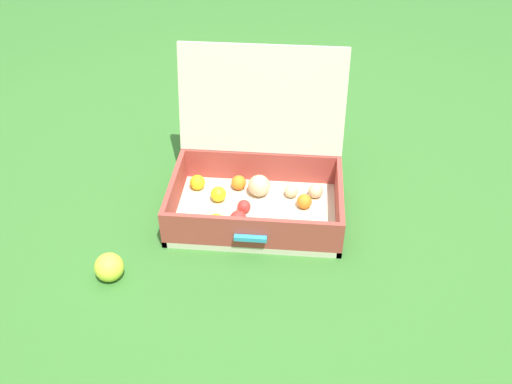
{
  "coord_description": "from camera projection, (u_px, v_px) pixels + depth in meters",
  "views": [
    {
      "loc": [
        0.08,
        -1.62,
        1.35
      ],
      "look_at": [
        -0.06,
        -0.03,
        0.11
      ],
      "focal_mm": 39.42,
      "sensor_mm": 36.0,
      "label": 1
    }
  ],
  "objects": [
    {
      "name": "ground_plane",
      "position": [
        272.0,
        211.0,
        2.11
      ],
      "size": [
        16.0,
        16.0,
        0.0
      ],
      "primitive_type": "plane",
      "color": "#336B28"
    },
    {
      "name": "open_suitcase",
      "position": [
        257.0,
        178.0,
        2.07
      ],
      "size": [
        0.62,
        0.53,
        0.55
      ],
      "color": "beige",
      "rests_on": "ground"
    },
    {
      "name": "stray_ball_on_grass",
      "position": [
        109.0,
        267.0,
        1.81
      ],
      "size": [
        0.09,
        0.09,
        0.09
      ],
      "primitive_type": "sphere",
      "color": "#CCDB38",
      "rests_on": "ground"
    }
  ]
}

